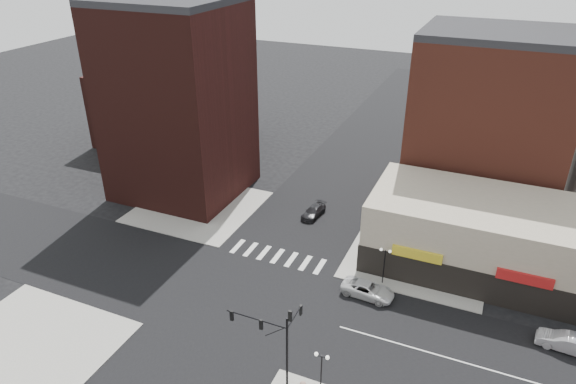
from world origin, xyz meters
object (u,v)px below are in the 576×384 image
at_px(silver_sedan, 566,342).
at_px(traffic_signal, 278,332).
at_px(street_lamp_se_a, 322,364).
at_px(street_lamp_ne, 385,257).
at_px(white_suv, 368,290).
at_px(dark_sedan_north, 314,212).

bearing_deg(silver_sedan, traffic_signal, -54.37).
bearing_deg(street_lamp_se_a, traffic_signal, 177.43).
bearing_deg(street_lamp_se_a, silver_sedan, 36.13).
xyz_separation_m(traffic_signal, street_lamp_ne, (4.76, 15.83, -1.67)).
distance_m(street_lamp_se_a, silver_sedan, 22.45).
distance_m(street_lamp_ne, white_suv, 3.71).
xyz_separation_m(silver_sedan, dark_sedan_north, (-28.62, 13.20, -0.15)).
xyz_separation_m(white_suv, dark_sedan_north, (-10.72, 12.89, -0.09)).
distance_m(street_lamp_ne, dark_sedan_north, 15.77).
xyz_separation_m(street_lamp_se_a, street_lamp_ne, (1.00, 16.00, 0.00)).
bearing_deg(traffic_signal, dark_sedan_north, 104.64).
height_order(silver_sedan, dark_sedan_north, silver_sedan).
distance_m(white_suv, dark_sedan_north, 16.77).
relative_size(street_lamp_se_a, dark_sedan_north, 0.93).
height_order(street_lamp_ne, dark_sedan_north, street_lamp_ne).
bearing_deg(white_suv, street_lamp_se_a, -176.41).
bearing_deg(dark_sedan_north, street_lamp_se_a, -60.86).
relative_size(street_lamp_ne, white_suv, 0.78).
bearing_deg(silver_sedan, dark_sedan_north, -109.92).
height_order(street_lamp_se_a, street_lamp_ne, same).
xyz_separation_m(street_lamp_se_a, dark_sedan_north, (-10.60, 26.35, -2.64)).
bearing_deg(traffic_signal, silver_sedan, 30.80).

